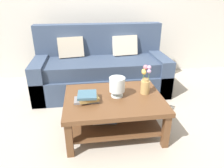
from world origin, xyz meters
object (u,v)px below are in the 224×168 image
object	(u,v)px
book_stack_main	(87,97)
glass_hurricane_vase	(117,85)
coffee_table	(113,107)
flower_pitcher	(145,82)
couch	(101,69)

from	to	relation	value
book_stack_main	glass_hurricane_vase	distance (m)	0.36
book_stack_main	glass_hurricane_vase	size ratio (longest dim) A/B	1.19
coffee_table	book_stack_main	distance (m)	0.34
book_stack_main	flower_pitcher	world-z (taller)	flower_pitcher
coffee_table	glass_hurricane_vase	size ratio (longest dim) A/B	4.88
couch	flower_pitcher	distance (m)	1.19
coffee_table	flower_pitcher	xyz separation A→B (m)	(0.38, 0.06, 0.26)
couch	book_stack_main	world-z (taller)	couch
coffee_table	flower_pitcher	bearing A→B (deg)	8.81
coffee_table	flower_pitcher	size ratio (longest dim) A/B	3.26
coffee_table	book_stack_main	size ratio (longest dim) A/B	4.11
couch	glass_hurricane_vase	distance (m)	1.14
coffee_table	flower_pitcher	world-z (taller)	flower_pitcher
coffee_table	glass_hurricane_vase	xyz separation A→B (m)	(0.05, 0.03, 0.26)
couch	book_stack_main	size ratio (longest dim) A/B	7.76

